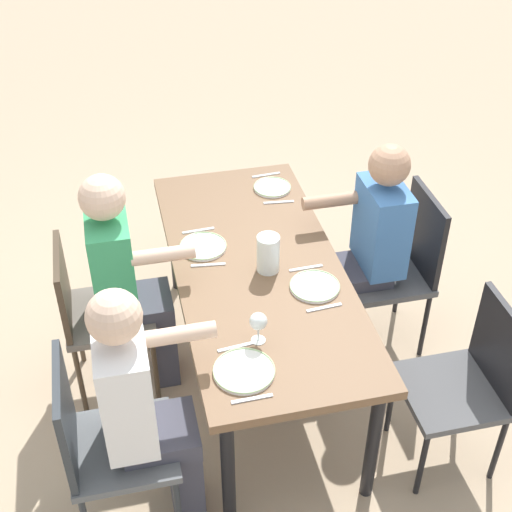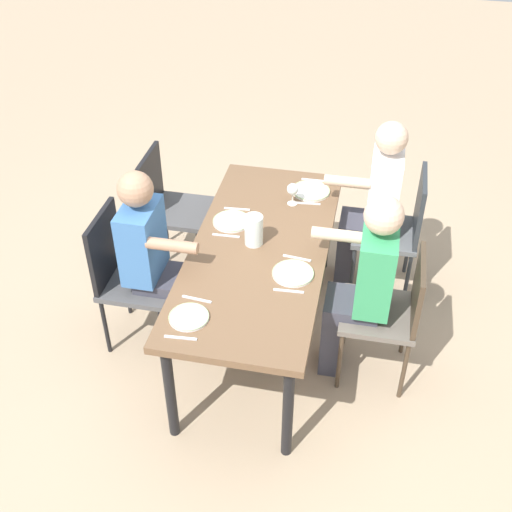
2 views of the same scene
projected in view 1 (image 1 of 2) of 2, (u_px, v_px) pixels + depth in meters
The scene contains 23 objects.
ground_plane at pixel (258, 373), 4.00m from camera, with size 16.00×16.00×0.00m, color tan.
dining_table at pixel (258, 277), 3.59m from camera, with size 1.86×0.81×0.76m.
chair_west_north at pixel (101, 439), 2.97m from camera, with size 0.44×0.44×0.94m.
chair_west_south at pixel (470, 378), 3.29m from camera, with size 0.44×0.44×0.89m.
chair_mid_north at pixel (93, 308), 3.64m from camera, with size 0.44×0.44×0.89m.
chair_mid_south at pixel (401, 262), 3.92m from camera, with size 0.44×0.44×0.95m.
diner_woman_green at pixel (144, 405), 2.91m from camera, with size 0.35×0.49×1.30m.
diner_man_white at pixel (128, 278), 3.57m from camera, with size 0.35×0.50×1.29m.
diner_guest_third at pixel (367, 246), 3.80m from camera, with size 0.35×0.49×1.27m.
plate_0 at pixel (244, 371), 2.97m from camera, with size 0.26×0.26×0.02m.
wine_glass_0 at pixel (258, 322), 3.06m from camera, with size 0.08×0.08×0.15m.
fork_0 at pixel (252, 399), 2.86m from camera, with size 0.02×0.17×0.01m, color silver.
spoon_0 at pixel (237, 347), 3.09m from camera, with size 0.02×0.17×0.01m, color silver.
plate_1 at pixel (315, 286), 3.41m from camera, with size 0.24×0.24×0.02m.
fork_1 at pixel (324, 308), 3.29m from camera, with size 0.02×0.17×0.01m, color silver.
spoon_1 at pixel (306, 268), 3.53m from camera, with size 0.02×0.17×0.01m, color silver.
plate_2 at pixel (203, 246), 3.66m from camera, with size 0.24×0.24×0.02m.
fork_2 at pixel (208, 265), 3.55m from camera, with size 0.02×0.17×0.01m, color silver.
spoon_2 at pixel (198, 230), 3.78m from camera, with size 0.02×0.17×0.01m, color silver.
plate_3 at pixel (272, 187), 4.11m from camera, with size 0.21×0.21×0.02m.
fork_3 at pixel (279, 202), 3.99m from camera, with size 0.02×0.17×0.01m, color silver.
spoon_3 at pixel (266, 175), 4.23m from camera, with size 0.02×0.17×0.01m, color silver.
water_pitcher at pixel (268, 255), 3.47m from camera, with size 0.11×0.11×0.19m.
Camera 1 is at (-2.71, 0.63, 2.95)m, focal length 50.61 mm.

